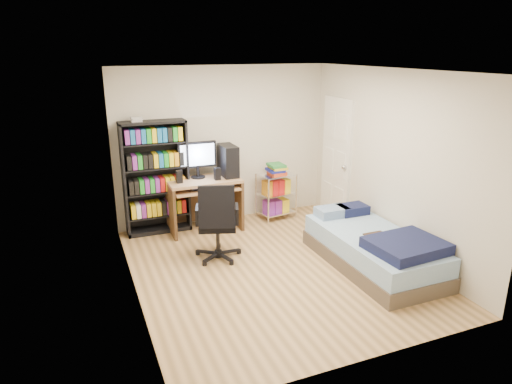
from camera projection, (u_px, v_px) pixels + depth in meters
name	position (u px, v px, depth m)	size (l,w,h in m)	color
room	(275.00, 176.00, 5.58)	(3.58, 4.08, 2.58)	tan
media_shelf	(156.00, 176.00, 6.90)	(0.97, 0.32, 1.80)	black
computer_desk	(210.00, 182.00, 7.09)	(1.10, 0.64, 1.39)	tan
office_chair	(218.00, 235.00, 6.12)	(0.82, 0.82, 1.09)	black
wire_cart	(276.00, 183.00, 7.55)	(0.64, 0.50, 0.94)	white
bed	(374.00, 249.00, 5.94)	(1.00, 2.00, 0.57)	#4E453A
door	(336.00, 159.00, 7.47)	(0.12, 0.80, 2.00)	white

